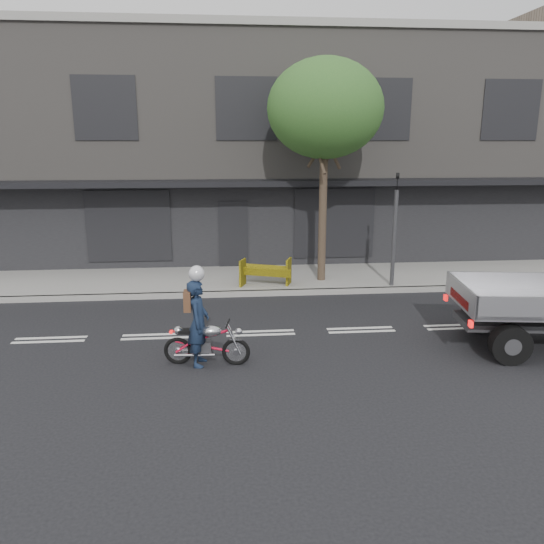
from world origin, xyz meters
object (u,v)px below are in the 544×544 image
at_px(street_tree, 325,109).
at_px(traffic_light_pole, 394,236).
at_px(rider, 198,323).
at_px(construction_barrier, 266,273).
at_px(motorcycle, 207,342).

xyz_separation_m(street_tree, traffic_light_pole, (2.00, -0.85, -3.63)).
height_order(street_tree, rider, street_tree).
bearing_deg(street_tree, construction_barrier, -158.58).
distance_m(street_tree, traffic_light_pole, 4.23).
xyz_separation_m(street_tree, construction_barrier, (-1.78, -0.70, -4.71)).
xyz_separation_m(rider, construction_barrier, (1.77, 5.15, -0.31)).
distance_m(street_tree, rider, 8.14).
bearing_deg(construction_barrier, rider, -108.92).
bearing_deg(construction_barrier, traffic_light_pole, -2.27).
height_order(motorcycle, construction_barrier, construction_barrier).
distance_m(street_tree, construction_barrier, 5.08).
distance_m(motorcycle, construction_barrier, 5.40).
relative_size(rider, construction_barrier, 1.18).
xyz_separation_m(traffic_light_pole, rider, (-5.55, -5.00, -0.77)).
xyz_separation_m(motorcycle, construction_barrier, (1.61, 5.15, 0.10)).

